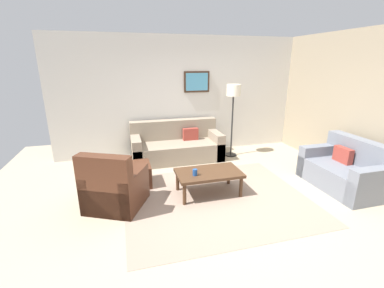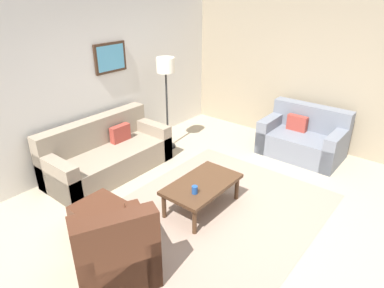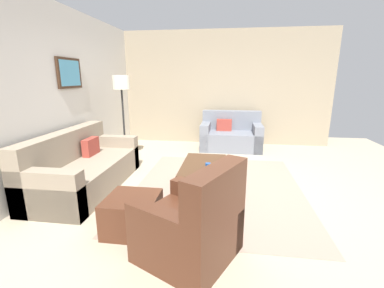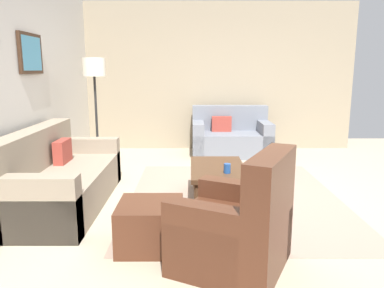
{
  "view_description": "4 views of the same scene",
  "coord_description": "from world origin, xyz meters",
  "px_view_note": "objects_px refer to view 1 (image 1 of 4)",
  "views": [
    {
      "loc": [
        -1.42,
        -3.68,
        2.2
      ],
      "look_at": [
        -0.27,
        0.54,
        0.82
      ],
      "focal_mm": 24.53,
      "sensor_mm": 36.0,
      "label": 1
    },
    {
      "loc": [
        -3.21,
        -2.15,
        2.84
      ],
      "look_at": [
        0.17,
        0.59,
        0.79
      ],
      "focal_mm": 31.65,
      "sensor_mm": 36.0,
      "label": 2
    },
    {
      "loc": [
        -3.76,
        -0.13,
        1.67
      ],
      "look_at": [
        -0.01,
        0.4,
        0.7
      ],
      "focal_mm": 24.35,
      "sensor_mm": 36.0,
      "label": 3
    },
    {
      "loc": [
        -4.35,
        0.53,
        1.54
      ],
      "look_at": [
        0.18,
        0.52,
        0.64
      ],
      "focal_mm": 34.89,
      "sensor_mm": 36.0,
      "label": 4
    }
  ],
  "objects_px": {
    "coffee_table": "(209,174)",
    "lamp_standing": "(233,98)",
    "couch_main": "(176,146)",
    "armchair_leather": "(114,190)",
    "framed_artwork": "(197,82)",
    "cup": "(195,172)",
    "ottoman": "(135,175)",
    "couch_loveseat": "(347,171)"
  },
  "relations": [
    {
      "from": "coffee_table",
      "to": "lamp_standing",
      "type": "distance_m",
      "value": 2.31
    },
    {
      "from": "couch_main",
      "to": "armchair_leather",
      "type": "xyz_separation_m",
      "value": [
        -1.4,
        -1.95,
        0.01
      ]
    },
    {
      "from": "coffee_table",
      "to": "framed_artwork",
      "type": "bearing_deg",
      "value": 78.89
    },
    {
      "from": "cup",
      "to": "framed_artwork",
      "type": "height_order",
      "value": "framed_artwork"
    },
    {
      "from": "armchair_leather",
      "to": "ottoman",
      "type": "distance_m",
      "value": 0.83
    },
    {
      "from": "armchair_leather",
      "to": "lamp_standing",
      "type": "relative_size",
      "value": 0.63
    },
    {
      "from": "couch_main",
      "to": "armchair_leather",
      "type": "height_order",
      "value": "armchair_leather"
    },
    {
      "from": "armchair_leather",
      "to": "coffee_table",
      "type": "relative_size",
      "value": 0.97
    },
    {
      "from": "ottoman",
      "to": "coffee_table",
      "type": "relative_size",
      "value": 0.51
    },
    {
      "from": "armchair_leather",
      "to": "lamp_standing",
      "type": "bearing_deg",
      "value": 33.07
    },
    {
      "from": "lamp_standing",
      "to": "armchair_leather",
      "type": "bearing_deg",
      "value": -146.93
    },
    {
      "from": "couch_loveseat",
      "to": "ottoman",
      "type": "height_order",
      "value": "couch_loveseat"
    },
    {
      "from": "couch_loveseat",
      "to": "framed_artwork",
      "type": "bearing_deg",
      "value": 127.25
    },
    {
      "from": "couch_main",
      "to": "coffee_table",
      "type": "relative_size",
      "value": 1.87
    },
    {
      "from": "ottoman",
      "to": "cup",
      "type": "xyz_separation_m",
      "value": [
        0.93,
        -0.76,
        0.26
      ]
    },
    {
      "from": "couch_main",
      "to": "coffee_table",
      "type": "bearing_deg",
      "value": -84.82
    },
    {
      "from": "cup",
      "to": "couch_loveseat",
      "type": "bearing_deg",
      "value": -6.77
    },
    {
      "from": "lamp_standing",
      "to": "framed_artwork",
      "type": "relative_size",
      "value": 2.73
    },
    {
      "from": "coffee_table",
      "to": "ottoman",
      "type": "bearing_deg",
      "value": 150.59
    },
    {
      "from": "armchair_leather",
      "to": "coffee_table",
      "type": "bearing_deg",
      "value": 2.42
    },
    {
      "from": "armchair_leather",
      "to": "ottoman",
      "type": "bearing_deg",
      "value": 63.83
    },
    {
      "from": "framed_artwork",
      "to": "armchair_leather",
      "type": "bearing_deg",
      "value": -130.47
    },
    {
      "from": "cup",
      "to": "lamp_standing",
      "type": "bearing_deg",
      "value": 51.49
    },
    {
      "from": "coffee_table",
      "to": "lamp_standing",
      "type": "height_order",
      "value": "lamp_standing"
    },
    {
      "from": "ottoman",
      "to": "lamp_standing",
      "type": "bearing_deg",
      "value": 23.6
    },
    {
      "from": "cup",
      "to": "lamp_standing",
      "type": "distance_m",
      "value": 2.48
    },
    {
      "from": "coffee_table",
      "to": "armchair_leather",
      "type": "bearing_deg",
      "value": -177.58
    },
    {
      "from": "ottoman",
      "to": "framed_artwork",
      "type": "relative_size",
      "value": 0.89
    },
    {
      "from": "couch_loveseat",
      "to": "framed_artwork",
      "type": "xyz_separation_m",
      "value": [
        -2.06,
        2.71,
        1.44
      ]
    },
    {
      "from": "couch_loveseat",
      "to": "lamp_standing",
      "type": "distance_m",
      "value": 2.75
    },
    {
      "from": "couch_main",
      "to": "coffee_table",
      "type": "xyz_separation_m",
      "value": [
        0.17,
        -1.88,
        0.06
      ]
    },
    {
      "from": "ottoman",
      "to": "framed_artwork",
      "type": "height_order",
      "value": "framed_artwork"
    },
    {
      "from": "couch_main",
      "to": "cup",
      "type": "height_order",
      "value": "couch_main"
    },
    {
      "from": "ottoman",
      "to": "lamp_standing",
      "type": "height_order",
      "value": "lamp_standing"
    },
    {
      "from": "lamp_standing",
      "to": "framed_artwork",
      "type": "xyz_separation_m",
      "value": [
        -0.71,
        0.59,
        0.33
      ]
    },
    {
      "from": "couch_main",
      "to": "armchair_leather",
      "type": "relative_size",
      "value": 1.92
    },
    {
      "from": "ottoman",
      "to": "lamp_standing",
      "type": "relative_size",
      "value": 0.33
    },
    {
      "from": "couch_loveseat",
      "to": "armchair_leather",
      "type": "height_order",
      "value": "armchair_leather"
    },
    {
      "from": "coffee_table",
      "to": "lamp_standing",
      "type": "bearing_deg",
      "value": 55.86
    },
    {
      "from": "couch_main",
      "to": "couch_loveseat",
      "type": "height_order",
      "value": "same"
    },
    {
      "from": "armchair_leather",
      "to": "ottoman",
      "type": "relative_size",
      "value": 1.91
    },
    {
      "from": "couch_loveseat",
      "to": "armchair_leather",
      "type": "distance_m",
      "value": 4.09
    }
  ]
}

